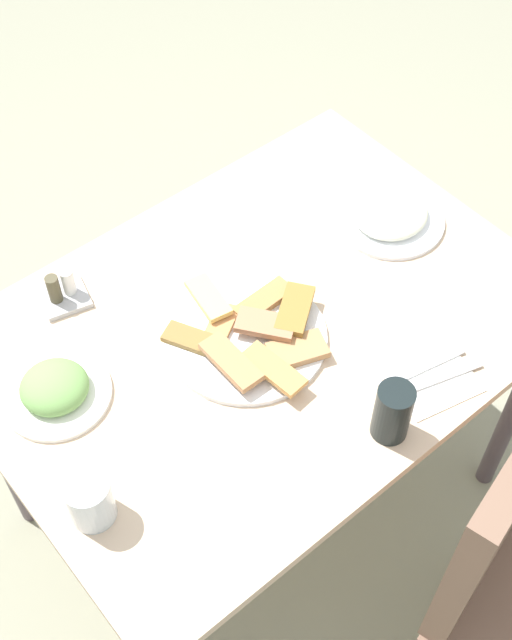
{
  "coord_description": "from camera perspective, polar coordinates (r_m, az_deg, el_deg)",
  "views": [
    {
      "loc": [
        0.66,
        0.77,
        2.04
      ],
      "look_at": [
        0.02,
        0.0,
        0.76
      ],
      "focal_mm": 47.74,
      "sensor_mm": 36.0,
      "label": 1
    }
  ],
  "objects": [
    {
      "name": "ground_plane",
      "position": [
        2.28,
        0.33,
        -11.61
      ],
      "size": [
        6.0,
        6.0,
        0.0
      ],
      "primitive_type": "plane",
      "color": "gray"
    },
    {
      "name": "dining_table",
      "position": [
        1.72,
        0.43,
        -1.99
      ],
      "size": [
        1.1,
        0.8,
        0.73
      ],
      "color": "beige",
      "rests_on": "ground_plane"
    },
    {
      "name": "pide_platter",
      "position": [
        1.62,
        -0.42,
        -0.97
      ],
      "size": [
        0.32,
        0.34,
        0.04
      ],
      "color": "white",
      "rests_on": "dining_table"
    },
    {
      "name": "salad_plate_greens",
      "position": [
        1.58,
        -13.32,
        -4.53
      ],
      "size": [
        0.2,
        0.2,
        0.06
      ],
      "color": "white",
      "rests_on": "dining_table"
    },
    {
      "name": "salad_plate_rice",
      "position": [
        1.85,
        9.01,
        6.98
      ],
      "size": [
        0.24,
        0.24,
        0.05
      ],
      "color": "white",
      "rests_on": "dining_table"
    },
    {
      "name": "soda_can",
      "position": [
        1.49,
        9.14,
        -6.12
      ],
      "size": [
        0.07,
        0.07,
        0.12
      ],
      "primitive_type": "cylinder",
      "rotation": [
        0.0,
        0.0,
        0.07
      ],
      "color": "black",
      "rests_on": "dining_table"
    },
    {
      "name": "drinking_glass",
      "position": [
        1.43,
        -11.08,
        -11.75
      ],
      "size": [
        0.08,
        0.08,
        0.1
      ],
      "primitive_type": "cylinder",
      "color": "silver",
      "rests_on": "dining_table"
    },
    {
      "name": "paper_napkin",
      "position": [
        1.61,
        11.51,
        -3.63
      ],
      "size": [
        0.18,
        0.18,
        0.0
      ],
      "primitive_type": "cube",
      "rotation": [
        0.0,
        0.0,
        -0.23
      ],
      "color": "white",
      "rests_on": "dining_table"
    },
    {
      "name": "fork",
      "position": [
        1.62,
        11.07,
        -3.15
      ],
      "size": [
        0.18,
        0.06,
        0.0
      ],
      "primitive_type": "cube",
      "rotation": [
        0.0,
        0.0,
        -0.21
      ],
      "color": "silver",
      "rests_on": "paper_napkin"
    },
    {
      "name": "spoon",
      "position": [
        1.61,
        12.0,
        -3.95
      ],
      "size": [
        0.19,
        0.07,
        0.0
      ],
      "primitive_type": "cube",
      "rotation": [
        0.0,
        0.0,
        -0.29
      ],
      "color": "silver",
      "rests_on": "paper_napkin"
    },
    {
      "name": "condiment_caddy",
      "position": [
        1.72,
        -12.83,
        1.86
      ],
      "size": [
        0.11,
        0.11,
        0.08
      ],
      "color": "#B2B2B7",
      "rests_on": "dining_table"
    }
  ]
}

